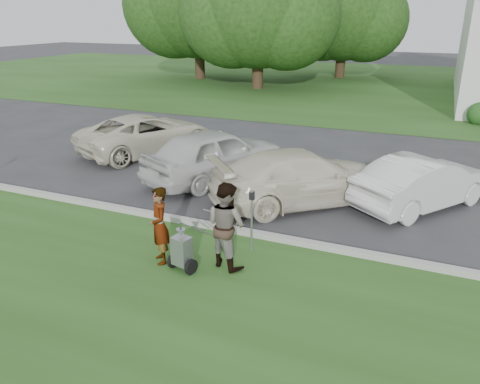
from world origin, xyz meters
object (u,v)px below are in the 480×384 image
Objects in this scene: striping_cart at (182,251)px; car_a at (147,134)px; tree_back at (344,15)px; tree_far at (198,1)px; car_c at (302,177)px; person_right at (226,226)px; car_b at (215,154)px; person_left at (160,226)px; parking_meter_near at (252,214)px; tree_left at (258,9)px; car_d at (424,182)px.

car_a is at bearing 140.61° from striping_cart.
tree_back reaches higher than striping_cart.
car_c is (14.59, -21.96, -4.97)m from tree_far.
person_right reaches higher than car_b.
striping_cart is 0.71m from person_left.
parking_meter_near is at bearing -88.58° from person_right.
tree_left is 6.54× the size of person_left.
tree_left is at bearing 120.20° from striping_cart.
striping_cart is 0.64× the size of person_right.
tree_far reaches higher than person_right.
car_a is (-6.45, 5.74, -0.19)m from parking_meter_near.
tree_far reaches higher than tree_left.
car_c reaches higher than car_d.
car_a is 9.80m from car_d.
person_left is 1.36m from person_right.
parking_meter_near is at bearing 148.82° from car_b.
parking_meter_near is at bearing 64.97° from striping_cart.
car_d is at bearing -154.80° from car_b.
car_c is at bearing -171.81° from car_b.
car_b reaches higher than car_d.
tree_left is 9.32× the size of striping_cart.
striping_cart is 6.87m from car_d.
car_a reaches higher than car_d.
car_b is (3.64, -1.71, 0.10)m from car_a.
car_a reaches higher than striping_cart.
tree_far reaches higher than car_a.
tree_left is 7.46× the size of parking_meter_near.
tree_far is 29.38m from parking_meter_near.
tree_back is at bearing -37.85° from car_d.
person_right is at bearing 156.33° from car_a.
person_left reaches higher than car_a.
tree_far is 24.58m from car_b.
striping_cart is (7.43, -23.41, -4.68)m from tree_left.
parking_meter_near is at bearing 133.59° from car_c.
car_d is at bearing -73.64° from tree_back.
tree_far is at bearing 129.55° from striping_cart.
tree_left is 24.64m from person_left.
car_b reaches higher than car_c.
tree_left is at bearing -49.54° from person_right.
striping_cart is at bearing 122.31° from car_c.
person_left is at bearing 114.92° from car_c.
person_right reaches higher than car_d.
person_left is at bearing -144.10° from parking_meter_near.
tree_left reaches higher than person_left.
car_d is at bearing -49.96° from tree_far.
tree_back is 31.89m from striping_cart.
tree_left reaches higher than car_b.
striping_cart is at bearing -127.61° from parking_meter_near.
car_c is at bearing -56.40° from tree_far.
tree_far is (-6.00, 3.00, 0.58)m from tree_left.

